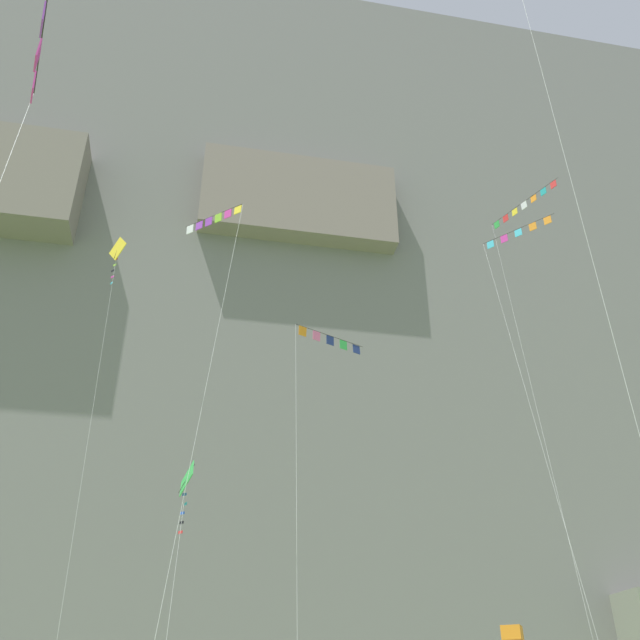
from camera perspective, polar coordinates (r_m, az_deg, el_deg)
cliff_face at (r=70.06m, az=-3.24°, el=-0.38°), size 180.00×23.97×77.15m
kite_banner_high_left at (r=36.51m, az=0.64°, el=-2.96°), size 4.34×6.47×21.90m
kite_banner_far_left at (r=18.49m, az=-21.54°, el=22.27°), size 1.92×7.23×18.57m
kite_banner_upper_right at (r=30.27m, az=-8.86°, el=5.70°), size 2.41×6.35×23.51m
kite_diamond_upper_mid at (r=43.72m, az=-16.18°, el=4.59°), size 1.72×5.12×29.89m
kite_banner_high_center at (r=47.46m, az=16.35°, el=7.15°), size 3.70×6.87×33.88m
kite_banner_high_right at (r=41.76m, az=16.03°, el=4.73°), size 3.44×7.08×29.29m
kite_diamond_low_left at (r=31.67m, az=-10.79°, el=-13.08°), size 0.69×4.55×14.12m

